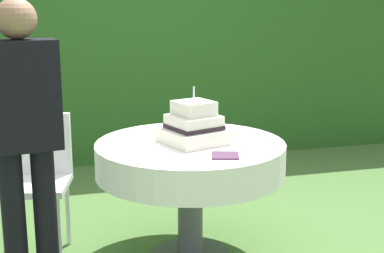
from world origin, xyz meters
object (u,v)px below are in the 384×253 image
Objects in this scene: serving_plate_left at (201,125)px; standing_person at (24,134)px; serving_plate_near at (251,147)px; serving_plate_far at (154,134)px; cake_table at (190,160)px; wedding_cake at (194,126)px; garden_chair at (38,171)px; napkin_stack at (225,156)px.

standing_person is at bearing -148.14° from serving_plate_left.
serving_plate_near is 1.17× the size of serving_plate_far.
serving_plate_near is at bearing -34.69° from cake_table.
garden_chair is at bearing 158.84° from wedding_cake.
napkin_stack is (0.09, -0.34, -0.10)m from wedding_cake.
standing_person is (-0.04, -0.63, 0.39)m from garden_chair.
napkin_stack is (0.10, -0.35, 0.12)m from cake_table.
standing_person reaches higher than garden_chair.
cake_table is 9.50× the size of serving_plate_near.
wedding_cake is 0.47m from serving_plate_left.
serving_plate_far is (-0.20, 0.27, -0.10)m from wedding_cake.
standing_person is at bearing -162.90° from cake_table.
serving_plate_left is at bearing 100.88° from serving_plate_near.
wedding_cake is 0.37m from serving_plate_near.
garden_chair is at bearing 86.50° from standing_person.
wedding_cake is 0.34m from serving_plate_far.
garden_chair reaches higher than cake_table.
standing_person is at bearing 176.70° from napkin_stack.
cake_table is 0.22m from wedding_cake.
garden_chair reaches higher than napkin_stack.
standing_person reaches higher than serving_plate_near.
serving_plate_left is 0.77m from napkin_stack.
cake_table is 1.03m from standing_person.
serving_plate_near is at bearing 33.69° from napkin_stack.
wedding_cake reaches higher than cake_table.
wedding_cake is at bearing -37.26° from cake_table.
serving_plate_left is (0.19, 0.41, 0.12)m from cake_table.
standing_person is at bearing -93.50° from garden_chair.
serving_plate_left is at bearing 24.19° from serving_plate_far.
serving_plate_far is (-0.49, 0.47, 0.00)m from serving_plate_near.
garden_chair is (-0.93, 0.36, -0.31)m from wedding_cake.
serving_plate_left is 0.13× the size of garden_chair.
standing_person reaches higher than serving_plate_far.
garden_chair reaches higher than serving_plate_far.
serving_plate_near is (0.29, -0.20, -0.10)m from wedding_cake.
cake_table is at bearing 142.74° from wedding_cake.
napkin_stack is at bearing -34.50° from garden_chair.
wedding_cake is 3.52× the size of serving_plate_near.
wedding_cake is at bearing -53.65° from serving_plate_far.
serving_plate_near reaches higher than napkin_stack.
standing_person is (-1.26, -0.08, 0.17)m from serving_plate_near.
cake_table is at bearing 106.62° from napkin_stack.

